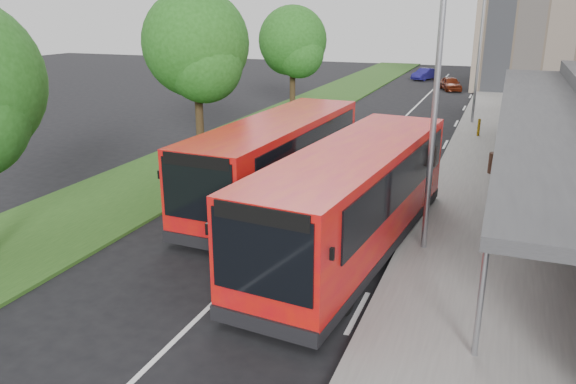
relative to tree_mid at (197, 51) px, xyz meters
name	(u,v)px	position (x,y,z in m)	size (l,w,h in m)	color
ground	(261,257)	(7.01, -9.05, -4.88)	(120.00, 120.00, 0.00)	black
pavement	(503,132)	(13.01, 10.95, -4.80)	(5.00, 80.00, 0.15)	gray
grass_verge	(287,117)	(0.01, 10.95, -4.83)	(5.00, 80.00, 0.10)	#214616
lane_centre_line	(378,143)	(7.01, 5.95, -4.87)	(0.12, 70.00, 0.01)	silver
kerb_dashes	(451,133)	(10.31, 9.95, -4.87)	(0.12, 56.00, 0.01)	silver
tree_mid	(197,51)	(0.00, 0.00, 0.00)	(4.70, 4.70, 7.55)	black
tree_far	(293,45)	(0.00, 12.00, -0.41)	(4.34, 4.34, 6.92)	black
lamp_post_near	(433,86)	(11.13, -7.05, -0.16)	(1.44, 0.28, 8.00)	gray
lamp_post_far	(478,44)	(11.13, 12.95, -0.16)	(1.44, 0.28, 8.00)	gray
bus_main	(354,199)	(9.27, -7.67, -3.32)	(3.71, 10.89, 3.03)	red
bus_second	(277,161)	(5.62, -4.42, -3.36)	(3.14, 10.55, 2.95)	red
litter_bin	(494,163)	(12.80, 1.71, -4.30)	(0.48, 0.48, 0.86)	#3B2218
bollard	(479,127)	(11.78, 9.07, -4.27)	(0.15, 0.15, 0.91)	yellow
car_near	(451,84)	(8.44, 27.92, -4.30)	(1.36, 3.38, 1.15)	#611F0D
car_far	(425,74)	(5.28, 34.80, -4.32)	(1.18, 3.39, 1.12)	navy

